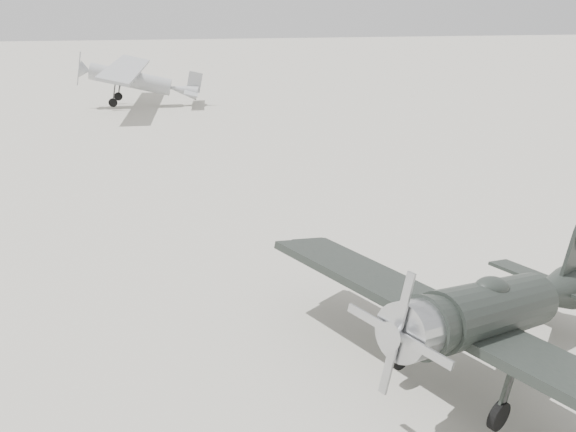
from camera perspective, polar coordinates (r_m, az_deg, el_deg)
The scene contains 3 objects.
ground at distance 16.71m, azimuth 0.78°, elevation -6.72°, with size 160.00×160.00×0.00m, color #A9A396.
lowwing_monoplane at distance 12.83m, azimuth 20.55°, elevation -8.80°, with size 8.47×9.82×3.40m.
highwing_monoplane at distance 42.14m, azimuth -15.23°, elevation 13.51°, with size 8.42×11.78×3.37m.
Camera 1 is at (-2.15, -14.42, 8.16)m, focal length 35.00 mm.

